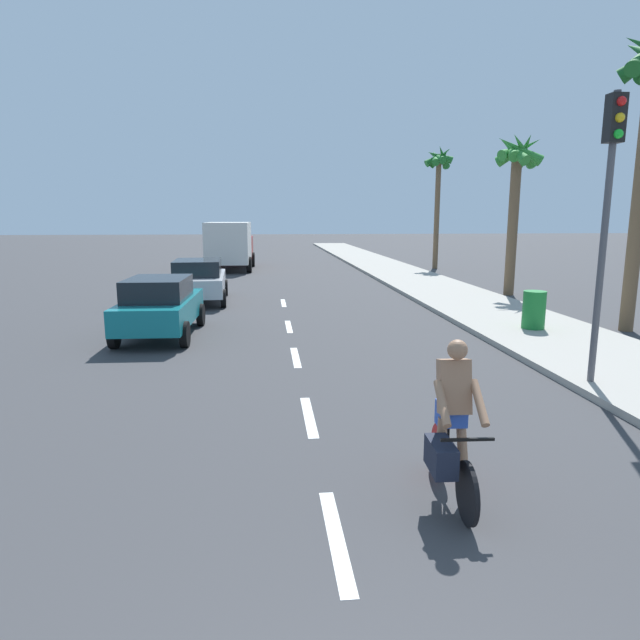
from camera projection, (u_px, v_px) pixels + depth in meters
ground_plane at (282, 298)px, 21.51m from camera, size 160.00×160.00×0.00m
sidewalk_strip at (433, 287)px, 24.11m from camera, size 3.60×80.00×0.14m
lane_stripe_1 at (336, 537)px, 5.42m from camera, size 0.16×1.80×0.01m
lane_stripe_2 at (309, 416)px, 8.72m from camera, size 0.16×1.80×0.01m
lane_stripe_3 at (296, 357)px, 12.38m from camera, size 0.16×1.80×0.01m
lane_stripe_4 at (289, 327)px, 15.84m from camera, size 0.16×1.80×0.01m
lane_stripe_5 at (283, 303)px, 20.17m from camera, size 0.16×1.80×0.01m
cyclist at (451, 429)px, 6.01m from camera, size 0.62×1.71×1.82m
parked_car_teal at (160, 305)px, 14.40m from camera, size 1.95×4.04×1.57m
parked_car_silver at (198, 279)px, 20.33m from camera, size 2.21×4.51×1.57m
delivery_truck at (230, 244)px, 32.55m from camera, size 2.80×6.30×2.80m
palm_tree_far at (516, 172)px, 21.39m from camera, size 1.95×1.84×6.38m
palm_tree_distant at (439, 169)px, 32.55m from camera, size 1.71×2.02×7.37m
traffic_signal at (609, 188)px, 9.48m from camera, size 0.28×0.33×5.20m
trash_bin_near at (534, 310)px, 14.81m from camera, size 0.60×0.60×1.02m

